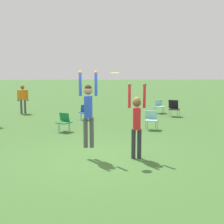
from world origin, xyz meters
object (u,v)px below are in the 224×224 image
object	(u,v)px
camping_chair_2	(85,111)
camping_chair_0	(64,121)
camping_chair_1	(151,118)
person_spectator_near	(23,96)
frisbee	(115,73)
camping_chair_3	(174,107)
camping_chair_4	(159,105)
person_jumping	(88,107)
person_defending	(137,119)

from	to	relation	value
camping_chair_2	camping_chair_0	bearing A→B (deg)	42.96
camping_chair_1	person_spectator_near	xyz separation A→B (m)	(-6.44, 4.94, 0.50)
frisbee	camping_chair_1	world-z (taller)	frisbee
frisbee	camping_chair_3	world-z (taller)	frisbee
camping_chair_4	camping_chair_1	bearing A→B (deg)	43.58
person_jumping	camping_chair_0	size ratio (longest dim) A/B	2.89
person_jumping	camping_chair_4	xyz separation A→B (m)	(3.79, 8.82, -1.02)
frisbee	camping_chair_1	size ratio (longest dim) A/B	0.33
camping_chair_1	camping_chair_3	xyz separation A→B (m)	(1.82, 3.49, 0.02)
person_jumping	camping_chair_3	bearing A→B (deg)	-25.90
frisbee	camping_chair_2	size ratio (longest dim) A/B	0.34
person_defending	frisbee	distance (m)	1.43
camping_chair_2	camping_chair_3	distance (m)	4.77
camping_chair_4	person_spectator_near	xyz separation A→B (m)	(-7.72, 0.21, 0.52)
person_spectator_near	person_jumping	bearing A→B (deg)	-93.39
camping_chair_2	person_spectator_near	size ratio (longest dim) A/B	0.46
frisbee	person_spectator_near	distance (m)	10.37
camping_chair_2	camping_chair_4	xyz separation A→B (m)	(4.14, 2.09, 0.01)
frisbee	camping_chair_4	world-z (taller)	frisbee
person_spectator_near	camping_chair_3	bearing A→B (deg)	-36.79
frisbee	camping_chair_3	xyz separation A→B (m)	(3.60, 7.71, -1.94)
camping_chair_2	person_spectator_near	distance (m)	4.29
camping_chair_0	camping_chair_2	world-z (taller)	camping_chair_2
camping_chair_4	person_jumping	bearing A→B (deg)	35.40
person_jumping	camping_chair_0	bearing A→B (deg)	19.63
person_defending	person_spectator_near	distance (m)	10.54
camping_chair_1	person_spectator_near	bearing A→B (deg)	-18.33
person_defending	camping_chair_0	world-z (taller)	person_defending
frisbee	camping_chair_0	world-z (taller)	frisbee
camping_chair_0	frisbee	bearing A→B (deg)	151.92
frisbee	camping_chair_4	xyz separation A→B (m)	(3.05, 8.94, -1.97)
camping_chair_2	person_spectator_near	bearing A→B (deg)	-65.20
person_jumping	camping_chair_1	size ratio (longest dim) A/B	2.77
camping_chair_0	camping_chair_1	xyz separation A→B (m)	(3.61, 0.23, 0.03)
person_defending	camping_chair_4	bearing A→B (deg)	168.59
person_defending	camping_chair_1	size ratio (longest dim) A/B	2.74
person_jumping	camping_chair_0	distance (m)	4.15
person_jumping	camping_chair_1	bearing A→B (deg)	-27.70
camping_chair_4	person_defending	bearing A→B (deg)	43.37
camping_chair_1	camping_chair_4	bearing A→B (deg)	-85.96
frisbee	camping_chair_4	distance (m)	9.65
frisbee	camping_chair_1	xyz separation A→B (m)	(1.78, 4.21, -1.96)
camping_chair_0	camping_chair_1	size ratio (longest dim) A/B	0.96
camping_chair_0	camping_chair_4	world-z (taller)	camping_chair_4
camping_chair_3	camping_chair_4	xyz separation A→B (m)	(-0.55, 1.23, -0.04)
person_defending	frisbee	size ratio (longest dim) A/B	8.26
person_jumping	camping_chair_3	xyz separation A→B (m)	(4.34, 7.59, -0.98)
camping_chair_0	person_spectator_near	size ratio (longest dim) A/B	0.46
frisbee	camping_chair_4	bearing A→B (deg)	71.14
person_spectator_near	camping_chair_0	bearing A→B (deg)	-88.12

